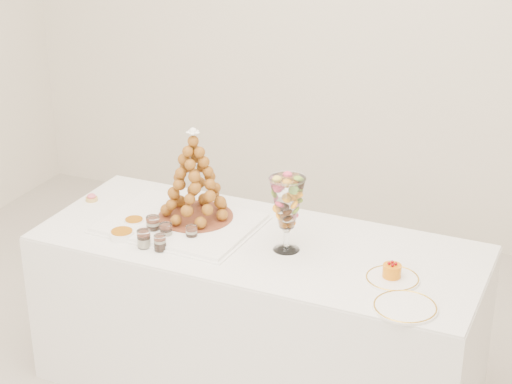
% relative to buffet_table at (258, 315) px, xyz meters
% --- Properties ---
extents(buffet_table, '(1.85, 0.76, 0.70)m').
position_rel_buffet_table_xyz_m(buffet_table, '(0.00, 0.00, 0.00)').
color(buffet_table, white).
rests_on(buffet_table, ground).
extents(lace_tray, '(0.64, 0.49, 0.02)m').
position_rel_buffet_table_xyz_m(lace_tray, '(-0.36, 0.01, 0.36)').
color(lace_tray, white).
rests_on(lace_tray, buffet_table).
extents(macaron_vase, '(0.14, 0.14, 0.31)m').
position_rel_buffet_table_xyz_m(macaron_vase, '(0.13, -0.02, 0.55)').
color(macaron_vase, white).
rests_on(macaron_vase, buffet_table).
extents(cake_plate, '(0.20, 0.20, 0.01)m').
position_rel_buffet_table_xyz_m(cake_plate, '(0.59, -0.10, 0.35)').
color(cake_plate, white).
rests_on(cake_plate, buffet_table).
extents(spare_plate, '(0.23, 0.23, 0.01)m').
position_rel_buffet_table_xyz_m(spare_plate, '(0.68, -0.28, 0.35)').
color(spare_plate, white).
rests_on(spare_plate, buffet_table).
extents(pink_tart, '(0.05, 0.05, 0.03)m').
position_rel_buffet_table_xyz_m(pink_tart, '(-0.85, 0.08, 0.36)').
color(pink_tart, tan).
rests_on(pink_tart, buffet_table).
extents(verrine_a, '(0.07, 0.07, 0.08)m').
position_rel_buffet_table_xyz_m(verrine_a, '(-0.43, -0.11, 0.39)').
color(verrine_a, white).
rests_on(verrine_a, buffet_table).
extents(verrine_b, '(0.06, 0.06, 0.07)m').
position_rel_buffet_table_xyz_m(verrine_b, '(-0.36, -0.13, 0.38)').
color(verrine_b, white).
rests_on(verrine_b, buffet_table).
extents(verrine_c, '(0.05, 0.05, 0.06)m').
position_rel_buffet_table_xyz_m(verrine_c, '(-0.25, -0.10, 0.38)').
color(verrine_c, white).
rests_on(verrine_c, buffet_table).
extents(verrine_d, '(0.06, 0.06, 0.07)m').
position_rel_buffet_table_xyz_m(verrine_d, '(-0.40, -0.23, 0.39)').
color(verrine_d, white).
rests_on(verrine_d, buffet_table).
extents(verrine_e, '(0.06, 0.06, 0.07)m').
position_rel_buffet_table_xyz_m(verrine_e, '(-0.33, -0.23, 0.38)').
color(verrine_e, white).
rests_on(verrine_e, buffet_table).
extents(ramekin_back, '(0.08, 0.08, 0.03)m').
position_rel_buffet_table_xyz_m(ramekin_back, '(-0.54, -0.07, 0.36)').
color(ramekin_back, white).
rests_on(ramekin_back, buffet_table).
extents(ramekin_front, '(0.10, 0.10, 0.03)m').
position_rel_buffet_table_xyz_m(ramekin_front, '(-0.52, -0.20, 0.36)').
color(ramekin_front, white).
rests_on(ramekin_front, buffet_table).
extents(croquembouche, '(0.32, 0.32, 0.40)m').
position_rel_buffet_table_xyz_m(croquembouche, '(-0.32, 0.07, 0.56)').
color(croquembouche, brown).
rests_on(croquembouche, lace_tray).
extents(mousse_cake, '(0.07, 0.07, 0.06)m').
position_rel_buffet_table_xyz_m(mousse_cake, '(0.58, -0.09, 0.38)').
color(mousse_cake, orange).
rests_on(mousse_cake, cake_plate).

